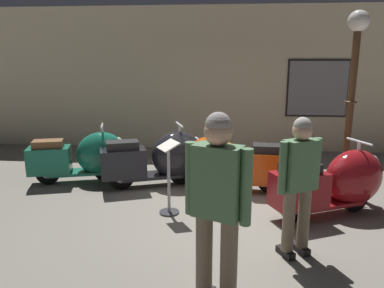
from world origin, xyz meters
The scene contains 10 objects.
ground_plane centered at (0.00, 0.00, 0.00)m, with size 60.00×60.00×0.00m, color slate.
showroom_back_wall centered at (0.01, 3.73, 1.64)m, with size 18.00×0.24×3.27m.
scooter_0 centered at (-0.95, 0.95, 0.48)m, with size 1.80×1.06×1.06m.
scooter_1 centered at (-2.29, 1.02, 0.46)m, with size 1.72×0.91×1.01m.
scooter_2 centered at (0.19, 0.80, 0.47)m, with size 1.73×0.59×1.04m.
scooter_3 centered at (1.68, 0.00, 0.47)m, with size 1.74×1.15×1.04m.
lamppost centered at (2.05, 0.94, 1.67)m, with size 0.32×0.32×2.83m.
visitor_0 centered at (0.92, -1.18, 0.90)m, with size 0.47×0.36×1.55m.
visitor_1 centered at (0.07, -2.16, 1.01)m, with size 0.55×0.38×1.74m.
info_stanchion centered at (-0.65, -0.19, 0.43)m, with size 0.36×0.39×1.04m.
Camera 1 is at (0.14, -5.05, 2.16)m, focal length 34.95 mm.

